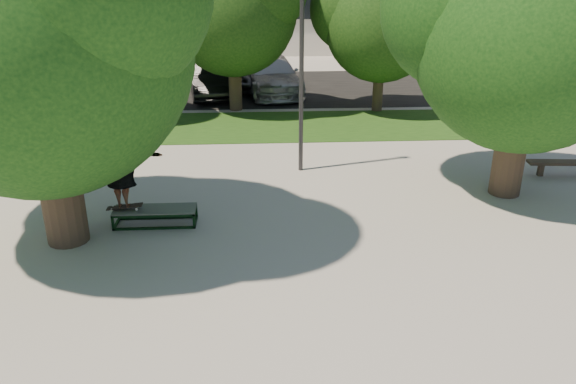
{
  "coord_description": "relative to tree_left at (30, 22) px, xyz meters",
  "views": [
    {
      "loc": [
        -0.21,
        -9.76,
        5.46
      ],
      "look_at": [
        0.39,
        0.6,
        1.16
      ],
      "focal_mm": 35.0,
      "sensor_mm": 36.0,
      "label": 1
    }
  ],
  "objects": [
    {
      "name": "car_silver_b",
      "position": [
        4.79,
        13.86,
        -3.64
      ],
      "size": [
        2.85,
        5.64,
        1.57
      ],
      "primitive_type": "imported",
      "rotation": [
        0.0,
        0.0,
        0.12
      ],
      "color": "#ADADB2",
      "rests_on": "asphalt_strip"
    },
    {
      "name": "tree_left",
      "position": [
        0.0,
        0.0,
        0.0
      ],
      "size": [
        6.96,
        5.95,
        7.12
      ],
      "color": "#38281E",
      "rests_on": "ground"
    },
    {
      "name": "car_grey",
      "position": [
        3.95,
        15.12,
        -3.77
      ],
      "size": [
        3.02,
        5.03,
        1.31
      ],
      "primitive_type": "imported",
      "rotation": [
        0.0,
        0.0,
        0.19
      ],
      "color": "#525256",
      "rests_on": "asphalt_strip"
    },
    {
      "name": "car_dark",
      "position": [
        2.11,
        13.58,
        -3.61
      ],
      "size": [
        2.48,
        5.14,
        1.62
      ],
      "primitive_type": "imported",
      "rotation": [
        0.0,
        0.0,
        0.16
      ],
      "color": "black",
      "rests_on": "asphalt_strip"
    },
    {
      "name": "skater_rig",
      "position": [
        1.14,
        0.6,
        -3.19
      ],
      "size": [
        1.94,
        0.62,
        1.63
      ],
      "rotation": [
        0.0,
        0.0,
        3.09
      ],
      "color": "white",
      "rests_on": "grind_box"
    },
    {
      "name": "bg_tree_right",
      "position": [
        8.73,
        10.47,
        -0.93
      ],
      "size": [
        5.04,
        4.31,
        5.43
      ],
      "color": "#38281E",
      "rests_on": "ground"
    },
    {
      "name": "grass_strip",
      "position": [
        5.29,
        8.41,
        -4.41
      ],
      "size": [
        30.0,
        4.0,
        0.02
      ],
      "primitive_type": "cube",
      "color": "#1B4212",
      "rests_on": "ground"
    },
    {
      "name": "grind_box",
      "position": [
        1.79,
        0.6,
        -4.23
      ],
      "size": [
        1.8,
        0.6,
        0.38
      ],
      "color": "black",
      "rests_on": "ground"
    },
    {
      "name": "tree_right",
      "position": [
        10.21,
        1.99,
        -0.33
      ],
      "size": [
        6.24,
        5.33,
        6.51
      ],
      "color": "#38281E",
      "rests_on": "ground"
    },
    {
      "name": "lamppost",
      "position": [
        5.29,
        3.91,
        -1.27
      ],
      "size": [
        0.25,
        0.15,
        6.11
      ],
      "color": "#2D2D30",
      "rests_on": "ground"
    },
    {
      "name": "bg_tree_mid",
      "position": [
        3.22,
        10.98,
        -0.41
      ],
      "size": [
        5.76,
        4.92,
        6.24
      ],
      "color": "#38281E",
      "rests_on": "ground"
    },
    {
      "name": "car_silver_a",
      "position": [
        -4.6,
        15.41,
        -3.66
      ],
      "size": [
        2.0,
        4.54,
        1.52
      ],
      "primitive_type": "imported",
      "rotation": [
        0.0,
        0.0,
        0.05
      ],
      "color": "#B8B8BD",
      "rests_on": "asphalt_strip"
    },
    {
      "name": "asphalt_strip",
      "position": [
        4.29,
        14.91,
        -4.42
      ],
      "size": [
        40.0,
        8.0,
        0.01
      ],
      "primitive_type": "cube",
      "color": "black",
      "rests_on": "ground"
    },
    {
      "name": "ground",
      "position": [
        4.29,
        -1.09,
        -4.42
      ],
      "size": [
        120.0,
        120.0,
        0.0
      ],
      "primitive_type": "plane",
      "color": "#9F9992",
      "rests_on": "ground"
    },
    {
      "name": "bg_tree_left",
      "position": [
        -2.28,
        9.98,
        -0.69
      ],
      "size": [
        5.28,
        4.51,
        5.77
      ],
      "color": "#38281E",
      "rests_on": "ground"
    }
  ]
}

